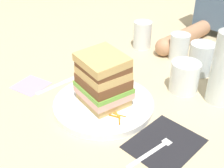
{
  "coord_description": "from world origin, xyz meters",
  "views": [
    {
      "loc": [
        0.44,
        -0.43,
        0.45
      ],
      "look_at": [
        0.0,
        0.01,
        0.06
      ],
      "focal_mm": 46.08,
      "sensor_mm": 36.0,
      "label": 1
    }
  ],
  "objects_px": {
    "fork": "(158,147)",
    "main_plate": "(104,104)",
    "empty_tumbler_1": "(142,35)",
    "empty_tumbler_3": "(201,58)",
    "napkin_dark": "(165,143)",
    "sandwich": "(103,80)",
    "knife": "(64,82)",
    "empty_tumbler_2": "(179,47)",
    "juice_glass": "(184,78)",
    "napkin_pink": "(31,85)"
  },
  "relations": [
    {
      "from": "fork",
      "to": "main_plate",
      "type": "bearing_deg",
      "value": 173.45
    },
    {
      "from": "empty_tumbler_1",
      "to": "empty_tumbler_3",
      "type": "bearing_deg",
      "value": -3.83
    },
    {
      "from": "empty_tumbler_1",
      "to": "napkin_dark",
      "type": "bearing_deg",
      "value": -44.27
    },
    {
      "from": "empty_tumbler_1",
      "to": "sandwich",
      "type": "bearing_deg",
      "value": -64.65
    },
    {
      "from": "empty_tumbler_3",
      "to": "knife",
      "type": "bearing_deg",
      "value": -126.73
    },
    {
      "from": "main_plate",
      "to": "empty_tumbler_2",
      "type": "height_order",
      "value": "empty_tumbler_2"
    },
    {
      "from": "juice_glass",
      "to": "empty_tumbler_1",
      "type": "xyz_separation_m",
      "value": [
        -0.27,
        0.14,
        0.01
      ]
    },
    {
      "from": "juice_glass",
      "to": "empty_tumbler_2",
      "type": "height_order",
      "value": "empty_tumbler_2"
    },
    {
      "from": "juice_glass",
      "to": "empty_tumbler_3",
      "type": "xyz_separation_m",
      "value": [
        -0.02,
        0.12,
        0.01
      ]
    },
    {
      "from": "empty_tumbler_2",
      "to": "napkin_dark",
      "type": "bearing_deg",
      "value": -59.75
    },
    {
      "from": "empty_tumbler_1",
      "to": "empty_tumbler_3",
      "type": "relative_size",
      "value": 1.0
    },
    {
      "from": "sandwich",
      "to": "empty_tumbler_2",
      "type": "xyz_separation_m",
      "value": [
        -0.02,
        0.37,
        -0.04
      ]
    },
    {
      "from": "napkin_pink",
      "to": "sandwich",
      "type": "bearing_deg",
      "value": 19.36
    },
    {
      "from": "empty_tumbler_2",
      "to": "empty_tumbler_3",
      "type": "distance_m",
      "value": 0.11
    },
    {
      "from": "main_plate",
      "to": "napkin_dark",
      "type": "bearing_deg",
      "value": 0.05
    },
    {
      "from": "napkin_dark",
      "to": "knife",
      "type": "xyz_separation_m",
      "value": [
        -0.37,
        -0.0,
        0.0
      ]
    },
    {
      "from": "napkin_dark",
      "to": "knife",
      "type": "distance_m",
      "value": 0.37
    },
    {
      "from": "main_plate",
      "to": "empty_tumbler_1",
      "type": "distance_m",
      "value": 0.39
    },
    {
      "from": "juice_glass",
      "to": "empty_tumbler_3",
      "type": "distance_m",
      "value": 0.13
    },
    {
      "from": "juice_glass",
      "to": "empty_tumbler_1",
      "type": "bearing_deg",
      "value": 152.5
    },
    {
      "from": "main_plate",
      "to": "fork",
      "type": "relative_size",
      "value": 1.56
    },
    {
      "from": "napkin_dark",
      "to": "napkin_pink",
      "type": "height_order",
      "value": "same"
    },
    {
      "from": "juice_glass",
      "to": "empty_tumbler_3",
      "type": "height_order",
      "value": "empty_tumbler_3"
    },
    {
      "from": "napkin_dark",
      "to": "fork",
      "type": "height_order",
      "value": "fork"
    },
    {
      "from": "napkin_dark",
      "to": "knife",
      "type": "height_order",
      "value": "same"
    },
    {
      "from": "sandwich",
      "to": "empty_tumbler_2",
      "type": "height_order",
      "value": "sandwich"
    },
    {
      "from": "fork",
      "to": "juice_glass",
      "type": "bearing_deg",
      "value": 111.16
    },
    {
      "from": "main_plate",
      "to": "napkin_pink",
      "type": "distance_m",
      "value": 0.24
    },
    {
      "from": "fork",
      "to": "napkin_dark",
      "type": "bearing_deg",
      "value": 84.06
    },
    {
      "from": "fork",
      "to": "empty_tumbler_1",
      "type": "bearing_deg",
      "value": 133.8
    },
    {
      "from": "knife",
      "to": "empty_tumbler_3",
      "type": "relative_size",
      "value": 2.05
    },
    {
      "from": "napkin_dark",
      "to": "fork",
      "type": "bearing_deg",
      "value": -95.94
    },
    {
      "from": "main_plate",
      "to": "empty_tumbler_3",
      "type": "xyz_separation_m",
      "value": [
        0.08,
        0.34,
        0.04
      ]
    },
    {
      "from": "sandwich",
      "to": "main_plate",
      "type": "bearing_deg",
      "value": 34.92
    },
    {
      "from": "knife",
      "to": "empty_tumbler_1",
      "type": "relative_size",
      "value": 2.04
    },
    {
      "from": "main_plate",
      "to": "juice_glass",
      "type": "distance_m",
      "value": 0.24
    },
    {
      "from": "napkin_pink",
      "to": "empty_tumbler_3",
      "type": "bearing_deg",
      "value": 53.76
    },
    {
      "from": "juice_glass",
      "to": "empty_tumbler_1",
      "type": "height_order",
      "value": "empty_tumbler_1"
    },
    {
      "from": "knife",
      "to": "sandwich",
      "type": "bearing_deg",
      "value": -0.05
    },
    {
      "from": "knife",
      "to": "napkin_pink",
      "type": "xyz_separation_m",
      "value": [
        -0.05,
        -0.08,
        -0.0
      ]
    },
    {
      "from": "napkin_dark",
      "to": "empty_tumbler_3",
      "type": "relative_size",
      "value": 1.6
    },
    {
      "from": "sandwich",
      "to": "empty_tumbler_3",
      "type": "height_order",
      "value": "sandwich"
    },
    {
      "from": "empty_tumbler_3",
      "to": "napkin_pink",
      "type": "distance_m",
      "value": 0.52
    },
    {
      "from": "sandwich",
      "to": "empty_tumbler_3",
      "type": "distance_m",
      "value": 0.35
    },
    {
      "from": "juice_glass",
      "to": "napkin_pink",
      "type": "distance_m",
      "value": 0.44
    },
    {
      "from": "napkin_dark",
      "to": "juice_glass",
      "type": "xyz_separation_m",
      "value": [
        -0.09,
        0.21,
        0.04
      ]
    },
    {
      "from": "knife",
      "to": "main_plate",
      "type": "bearing_deg",
      "value": 0.06
    },
    {
      "from": "main_plate",
      "to": "fork",
      "type": "xyz_separation_m",
      "value": [
        0.19,
        -0.02,
        -0.0
      ]
    },
    {
      "from": "napkin_dark",
      "to": "empty_tumbler_1",
      "type": "bearing_deg",
      "value": 135.73
    },
    {
      "from": "napkin_dark",
      "to": "sandwich",
      "type": "bearing_deg",
      "value": -179.85
    }
  ]
}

